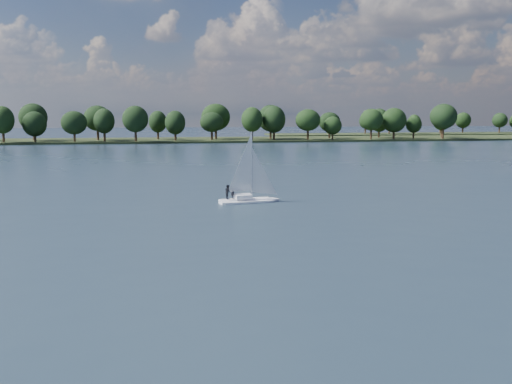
# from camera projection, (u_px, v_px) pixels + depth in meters

# --- Properties ---
(ground) EXTENTS (700.00, 700.00, 0.00)m
(ground) POSITION_uv_depth(u_px,v_px,m) (197.00, 165.00, 122.10)
(ground) COLOR #233342
(ground) RESTS_ON ground
(far_shore) EXTENTS (660.00, 40.00, 1.50)m
(far_shore) POSITION_uv_depth(u_px,v_px,m) (174.00, 141.00, 231.17)
(far_shore) COLOR black
(far_shore) RESTS_ON ground
(far_shore_back) EXTENTS (220.00, 30.00, 1.40)m
(far_shore_back) POSITION_uv_depth(u_px,v_px,m) (470.00, 134.00, 307.04)
(far_shore_back) COLOR black
(far_shore_back) RESTS_ON ground
(sailboat) EXTENTS (7.21, 2.99, 9.20)m
(sailboat) POSITION_uv_depth(u_px,v_px,m) (246.00, 182.00, 70.39)
(sailboat) COLOR white
(sailboat) RESTS_ON ground
(treeline) EXTENTS (562.61, 73.74, 18.01)m
(treeline) POSITION_uv_depth(u_px,v_px,m) (155.00, 121.00, 224.21)
(treeline) COLOR black
(treeline) RESTS_ON ground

